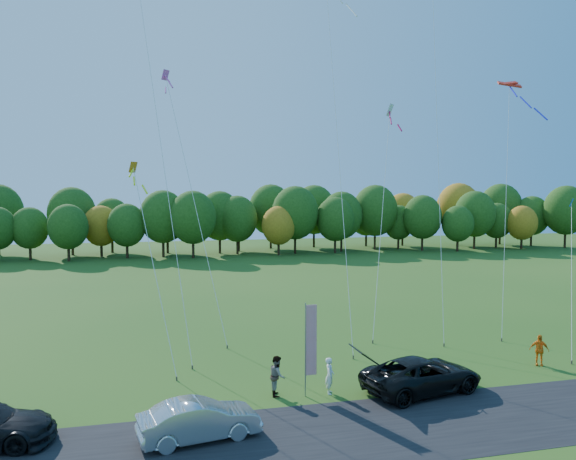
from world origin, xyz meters
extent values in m
plane|color=#204D14|center=(0.00, 0.00, 0.00)|extent=(160.00, 160.00, 0.00)
cube|color=black|center=(0.00, -4.00, 0.01)|extent=(90.00, 6.00, 0.01)
imported|color=black|center=(4.60, -0.75, 0.79)|extent=(6.10, 3.78, 1.58)
imported|color=silver|center=(-5.65, -3.25, 0.73)|extent=(4.65, 2.30, 1.46)
imported|color=white|center=(0.46, 0.08, 0.82)|extent=(0.56, 0.69, 1.64)
imported|color=gray|center=(-1.87, 0.44, 0.89)|extent=(0.81, 0.96, 1.78)
imported|color=orange|center=(12.39, 1.34, 0.81)|extent=(1.02, 0.83, 1.63)
cylinder|color=#999999|center=(-0.70, -0.01, 2.10)|extent=(0.06, 0.06, 4.20)
cube|color=red|center=(-0.43, 0.01, 2.52)|extent=(0.53, 0.06, 3.15)
cube|color=navy|center=(-0.43, 0.04, 3.69)|extent=(0.53, 0.05, 0.82)
cylinder|color=#4C3F33|center=(-5.29, 5.05, 0.10)|extent=(0.08, 0.08, 0.20)
cylinder|color=#4C3F33|center=(9.35, 5.69, 0.10)|extent=(0.08, 0.08, 0.20)
cylinder|color=#4C3F33|center=(3.33, 4.71, 0.10)|extent=(0.08, 0.08, 0.20)
cylinder|color=#4C3F33|center=(13.34, 5.89, 0.10)|extent=(0.08, 0.08, 0.20)
cube|color=red|center=(17.49, 11.68, 16.59)|extent=(3.29, 1.14, 1.25)
cylinder|color=#4C3F33|center=(-6.15, 3.47, 0.10)|extent=(0.08, 0.08, 0.20)
cube|color=orange|center=(-8.13, 8.77, 10.43)|extent=(1.02, 1.02, 1.20)
cylinder|color=#4C3F33|center=(5.57, 7.36, 0.10)|extent=(0.08, 0.08, 0.20)
cube|color=silver|center=(9.72, 14.57, 14.94)|extent=(1.45, 1.45, 1.73)
cylinder|color=#4C3F33|center=(-3.04, 8.37, 0.10)|extent=(0.08, 0.08, 0.20)
cube|color=#F250BF|center=(-6.09, 15.79, 16.91)|extent=(1.15, 1.15, 1.37)
cylinder|color=#4C3F33|center=(14.19, 1.07, 0.10)|extent=(0.08, 0.08, 0.20)
cube|color=#0C49AE|center=(18.53, 6.52, 8.39)|extent=(0.86, 0.86, 1.01)
camera|label=1|loc=(-7.31, -23.46, 9.12)|focal=35.00mm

